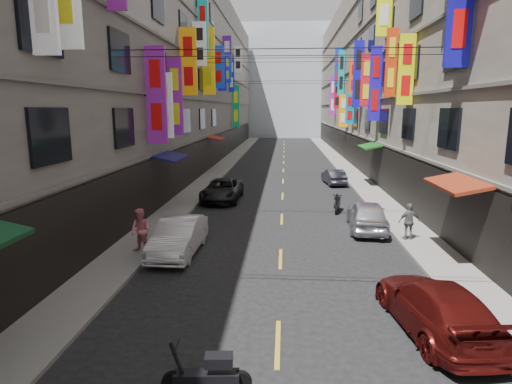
# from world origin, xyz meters

# --- Properties ---
(sidewalk_left) EXTENTS (2.00, 90.00, 0.12)m
(sidewalk_left) POSITION_xyz_m (-6.00, 42.00, 0.06)
(sidewalk_left) COLOR slate
(sidewalk_left) RESTS_ON ground
(sidewalk_right) EXTENTS (2.00, 90.00, 0.12)m
(sidewalk_right) POSITION_xyz_m (6.00, 42.00, 0.06)
(sidewalk_right) COLOR slate
(sidewalk_right) RESTS_ON ground
(building_row_left) EXTENTS (10.14, 90.00, 19.00)m
(building_row_left) POSITION_xyz_m (-11.99, 42.00, 9.49)
(building_row_left) COLOR gray
(building_row_left) RESTS_ON ground
(building_row_right) EXTENTS (10.14, 90.00, 19.00)m
(building_row_right) POSITION_xyz_m (11.99, 42.00, 9.49)
(building_row_right) COLOR #A39789
(building_row_right) RESTS_ON ground
(haze_block) EXTENTS (18.00, 8.00, 22.00)m
(haze_block) POSITION_xyz_m (0.00, 92.00, 11.00)
(haze_block) COLOR #A7B0BA
(haze_block) RESTS_ON ground
(shop_signage) EXTENTS (14.00, 55.00, 11.90)m
(shop_signage) POSITION_xyz_m (-0.26, 35.05, 9.10)
(shop_signage) COLOR #110EA5
(shop_signage) RESTS_ON ground
(street_awnings) EXTENTS (13.99, 35.20, 0.41)m
(street_awnings) POSITION_xyz_m (-1.26, 26.00, 3.00)
(street_awnings) COLOR #124522
(street_awnings) RESTS_ON ground
(overhead_cables) EXTENTS (14.00, 38.04, 1.24)m
(overhead_cables) POSITION_xyz_m (0.00, 30.00, 8.80)
(overhead_cables) COLOR black
(overhead_cables) RESTS_ON ground
(lane_markings) EXTENTS (0.12, 80.20, 0.01)m
(lane_markings) POSITION_xyz_m (0.00, 39.00, 0.00)
(lane_markings) COLOR gold
(lane_markings) RESTS_ON ground
(scooter_crossing) EXTENTS (1.80, 0.50, 1.14)m
(scooter_crossing) POSITION_xyz_m (-1.35, 10.00, 0.44)
(scooter_crossing) COLOR black
(scooter_crossing) RESTS_ON ground
(scooter_far_right) EXTENTS (0.60, 1.79, 1.14)m
(scooter_far_right) POSITION_xyz_m (3.05, 25.89, 0.44)
(scooter_far_right) COLOR black
(scooter_far_right) RESTS_ON ground
(car_left_mid) EXTENTS (1.57, 4.31, 1.41)m
(car_left_mid) POSITION_xyz_m (-4.00, 18.33, 0.70)
(car_left_mid) COLOR silver
(car_left_mid) RESTS_ON ground
(car_left_far) EXTENTS (2.32, 4.84, 1.33)m
(car_left_far) POSITION_xyz_m (-3.74, 28.35, 0.66)
(car_left_far) COLOR black
(car_left_far) RESTS_ON ground
(car_right_near) EXTENTS (2.48, 4.81, 1.33)m
(car_right_near) POSITION_xyz_m (4.00, 12.86, 0.67)
(car_right_near) COLOR #54100E
(car_right_near) RESTS_ON ground
(car_right_mid) EXTENTS (2.02, 4.33, 1.43)m
(car_right_mid) POSITION_xyz_m (4.00, 22.21, 0.72)
(car_right_mid) COLOR silver
(car_right_mid) RESTS_ON ground
(car_right_far) EXTENTS (1.67, 3.67, 1.17)m
(car_right_far) POSITION_xyz_m (3.83, 34.72, 0.58)
(car_right_far) COLOR #26272E
(car_right_far) RESTS_ON ground
(pedestrian_lfar) EXTENTS (1.01, 0.87, 1.74)m
(pedestrian_lfar) POSITION_xyz_m (-5.40, 18.04, 0.99)
(pedestrian_lfar) COLOR pink
(pedestrian_lfar) RESTS_ON sidewalk_left
(pedestrian_rfar) EXTENTS (1.00, 0.67, 1.57)m
(pedestrian_rfar) POSITION_xyz_m (5.43, 20.47, 0.91)
(pedestrian_rfar) COLOR #5F6062
(pedestrian_rfar) RESTS_ON sidewalk_right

